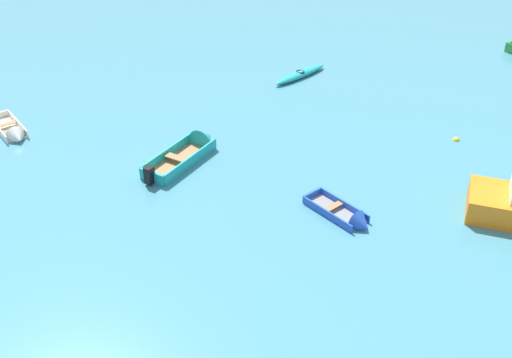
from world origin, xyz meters
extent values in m
cube|color=gray|center=(2.68, 20.09, 0.04)|extent=(2.03, 2.39, 0.08)
cube|color=blue|center=(3.06, 20.35, 0.15)|extent=(1.44, 2.01, 0.31)
cube|color=blue|center=(2.31, 19.83, 0.15)|extent=(1.44, 2.01, 0.31)
cube|color=blue|center=(1.99, 21.08, 0.15)|extent=(0.78, 0.59, 0.31)
cone|color=blue|center=(3.41, 19.06, 0.17)|extent=(1.03, 0.95, 0.87)
cube|color=#937047|center=(2.61, 20.19, 0.22)|extent=(0.81, 0.67, 0.03)
cube|color=#99754C|center=(-3.00, 24.15, 0.06)|extent=(2.88, 3.36, 0.12)
cube|color=teal|center=(-3.48, 24.51, 0.25)|extent=(2.13, 2.87, 0.50)
cube|color=teal|center=(-2.52, 23.80, 0.25)|extent=(2.13, 2.87, 0.50)
cube|color=teal|center=(-4.03, 22.74, 0.25)|extent=(1.01, 0.79, 0.50)
cone|color=teal|center=(-1.92, 25.62, 0.27)|extent=(1.40, 1.32, 1.14)
cube|color=#937047|center=(-3.11, 24.01, 0.35)|extent=(1.08, 0.92, 0.03)
cube|color=black|center=(-4.12, 22.62, 0.42)|extent=(0.44, 0.44, 0.70)
cube|color=beige|center=(-10.75, 27.74, 0.05)|extent=(2.03, 2.58, 0.09)
cube|color=white|center=(-10.37, 27.98, 0.19)|extent=(1.41, 2.26, 0.37)
cone|color=white|center=(-10.04, 26.58, 0.20)|extent=(1.05, 0.96, 0.87)
cube|color=#937047|center=(-10.82, 27.86, 0.26)|extent=(0.83, 0.65, 0.03)
cube|color=#937047|center=(-10.43, 27.20, 0.26)|extent=(0.83, 0.65, 0.03)
ellipsoid|color=teal|center=(3.29, 32.56, 0.17)|extent=(3.29, 2.85, 0.34)
torus|color=black|center=(3.29, 32.56, 0.32)|extent=(0.64, 0.64, 0.07)
sphere|color=yellow|center=(9.06, 25.01, 0.00)|extent=(0.29, 0.29, 0.29)
camera|label=1|loc=(-1.80, 2.46, 12.88)|focal=42.68mm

